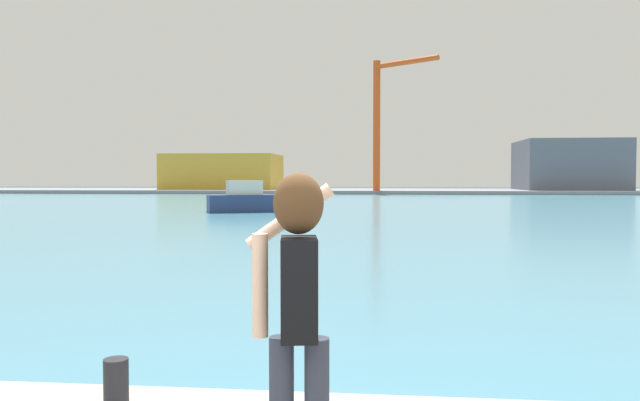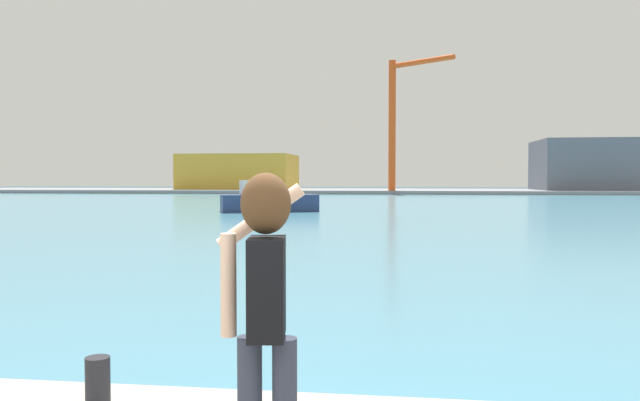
{
  "view_description": "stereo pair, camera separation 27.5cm",
  "coord_description": "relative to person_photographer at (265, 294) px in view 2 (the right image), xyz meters",
  "views": [
    {
      "loc": [
        0.84,
        -2.88,
        2.23
      ],
      "look_at": [
        -0.2,
        7.01,
        1.87
      ],
      "focal_mm": 34.95,
      "sensor_mm": 36.0,
      "label": 1
    },
    {
      "loc": [
        1.12,
        -2.85,
        2.23
      ],
      "look_at": [
        -0.2,
        7.01,
        1.87
      ],
      "focal_mm": 34.95,
      "sensor_mm": 36.0,
      "label": 2
    }
  ],
  "objects": [
    {
      "name": "ground_plane",
      "position": [
        -0.35,
        49.47,
        -1.59
      ],
      "size": [
        220.0,
        220.0,
        0.0
      ],
      "primitive_type": "plane",
      "color": "#334751"
    },
    {
      "name": "harbor_water",
      "position": [
        -0.35,
        51.47,
        -1.58
      ],
      "size": [
        140.0,
        100.0,
        0.02
      ],
      "primitive_type": "cube",
      "color": "teal",
      "rests_on": "ground_plane"
    },
    {
      "name": "far_shore_dock",
      "position": [
        -0.35,
        91.47,
        -1.32
      ],
      "size": [
        140.0,
        20.0,
        0.53
      ],
      "primitive_type": "cube",
      "color": "gray",
      "rests_on": "ground_plane"
    },
    {
      "name": "person_photographer",
      "position": [
        0.0,
        0.0,
        0.0
      ],
      "size": [
        0.53,
        0.55,
        1.74
      ],
      "rotation": [
        0.0,
        0.0,
        1.72
      ],
      "color": "#2D3342",
      "rests_on": "quay_promenade"
    },
    {
      "name": "harbor_bollard",
      "position": [
        -1.47,
        0.91,
        -0.87
      ],
      "size": [
        0.18,
        0.18,
        0.39
      ],
      "primitive_type": "cylinder",
      "color": "black",
      "rests_on": "quay_promenade"
    },
    {
      "name": "boat_moored",
      "position": [
        -8.16,
        36.97,
        -0.81
      ],
      "size": [
        6.7,
        4.43,
        2.07
      ],
      "rotation": [
        0.0,
        0.0,
        0.37
      ],
      "color": "navy",
      "rests_on": "harbor_water"
    },
    {
      "name": "warehouse_left",
      "position": [
        -25.08,
        93.02,
        1.66
      ],
      "size": [
        17.31,
        11.99,
        5.43
      ],
      "primitive_type": "cube",
      "color": "gold",
      "rests_on": "far_shore_dock"
    },
    {
      "name": "warehouse_right",
      "position": [
        27.53,
        92.38,
        2.59
      ],
      "size": [
        14.17,
        13.04,
        7.31
      ],
      "primitive_type": "cube",
      "color": "slate",
      "rests_on": "far_shore_dock"
    },
    {
      "name": "port_crane",
      "position": [
        0.07,
        83.0,
        9.65
      ],
      "size": [
        8.61,
        6.63,
        17.96
      ],
      "color": "#D84C19",
      "rests_on": "far_shore_dock"
    }
  ]
}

